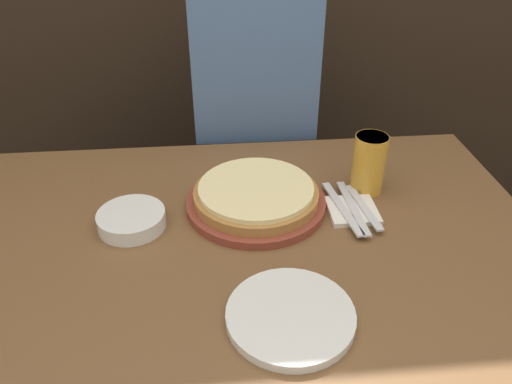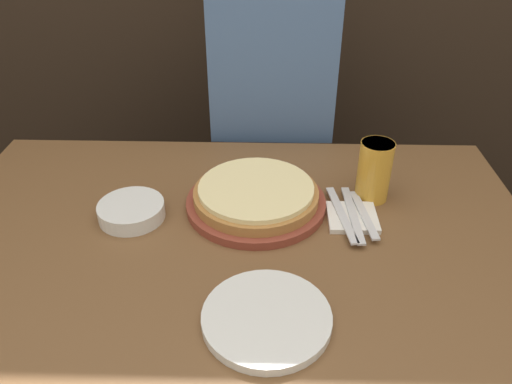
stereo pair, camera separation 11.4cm
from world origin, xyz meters
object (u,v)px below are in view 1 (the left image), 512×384
Objects in this scene: dinner_plate at (290,316)px; diner_person at (254,144)px; side_bowl at (132,220)px; dinner_knife at (353,207)px; beer_glass at (369,162)px; spoon at (364,207)px; fork at (342,208)px; pizza_on_board at (256,197)px.

dinner_plate is 0.81m from diner_person.
diner_person is at bearing 89.46° from dinner_plate.
side_bowl is at bearing -121.64° from diner_person.
dinner_knife is at bearing -70.19° from diner_person.
beer_glass is 0.12m from spoon.
beer_glass is 0.68× the size of fork.
dinner_plate is 1.06× the size of dinner_knife.
pizza_on_board is 1.51× the size of fork.
beer_glass is at bearing 58.27° from dinner_plate.
fork is 1.00× the size of dinner_knife.
fork is at bearing 0.66° from side_bowl.
pizza_on_board is at bearing -170.36° from beer_glass.
beer_glass is 0.56m from side_bowl.
dinner_knife is 0.54m from diner_person.
spoon is (0.24, -0.05, -0.01)m from pizza_on_board.
diner_person is at bearing 85.54° from pizza_on_board.
diner_person is at bearing 109.81° from dinner_knife.
pizza_on_board is 2.18× the size of side_bowl.
pizza_on_board reaches higher than spoon.
dinner_knife is 0.16× the size of diner_person.
side_bowl is at bearing -179.41° from spoon.
dinner_plate reaches higher than spoon.
side_bowl reaches higher than dinner_knife.
side_bowl is 0.52m from spoon.
dinner_plate is (-0.24, -0.40, -0.07)m from beer_glass.
diner_person reaches higher than dinner_plate.
diner_person is at bearing 119.93° from beer_glass.
dinner_plate is at bearing -90.54° from diner_person.
dinner_knife is at bearing 0.62° from side_bowl.
fork is at bearing 61.67° from dinner_plate.
dinner_knife is 1.17× the size of spoon.
dinner_knife is (0.50, 0.01, -0.00)m from side_bowl.
pizza_on_board is 0.47m from diner_person.
beer_glass is (0.27, 0.05, 0.05)m from pizza_on_board.
dinner_plate is at bearing -44.31° from side_bowl.
dinner_knife is at bearing -180.00° from spoon.
beer_glass reaches higher than dinner_plate.
dinner_plate is at bearing -121.86° from dinner_knife.
spoon is at bearing -67.72° from diner_person.
spoon is (-0.03, -0.09, -0.06)m from beer_glass.
side_bowl is at bearing 135.69° from dinner_plate.
pizza_on_board reaches higher than dinner_plate.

